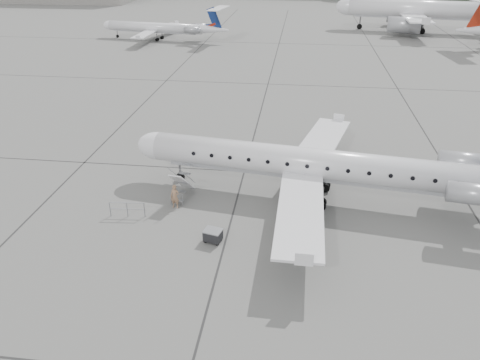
# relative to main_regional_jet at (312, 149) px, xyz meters

# --- Properties ---
(ground) EXTENTS (320.00, 320.00, 0.00)m
(ground) POSITION_rel_main_regional_jet_xyz_m (0.44, -3.90, -3.57)
(ground) COLOR slate
(ground) RESTS_ON ground
(main_regional_jet) EXTENTS (30.37, 23.72, 7.15)m
(main_regional_jet) POSITION_rel_main_regional_jet_xyz_m (0.00, 0.00, 0.00)
(main_regional_jet) COLOR silver
(main_regional_jet) RESTS_ON ground
(airstair) EXTENTS (1.18, 2.57, 2.24)m
(airstair) POSITION_rel_main_regional_jet_xyz_m (-8.51, -1.12, -2.45)
(airstair) COLOR silver
(airstair) RESTS_ON ground
(passenger) EXTENTS (0.65, 0.48, 1.63)m
(passenger) POSITION_rel_main_regional_jet_xyz_m (-8.70, -2.49, -2.76)
(passenger) COLOR #926D50
(passenger) RESTS_ON ground
(safety_railing) EXTENTS (2.20, 0.26, 1.00)m
(safety_railing) POSITION_rel_main_regional_jet_xyz_m (-11.43, -3.98, -3.07)
(safety_railing) COLOR gray
(safety_railing) RESTS_ON ground
(baggage_cart) EXTENTS (1.13, 0.99, 0.84)m
(baggage_cart) POSITION_rel_main_regional_jet_xyz_m (-5.55, -6.04, -3.15)
(baggage_cart) COLOR black
(baggage_cart) RESTS_ON ground
(bg_narrowbody) EXTENTS (34.62, 27.08, 11.38)m
(bg_narrowbody) POSITION_rel_main_regional_jet_xyz_m (20.01, 68.26, 2.12)
(bg_narrowbody) COLOR silver
(bg_narrowbody) RESTS_ON ground
(bg_regional_left) EXTENTS (24.27, 19.04, 5.82)m
(bg_regional_left) POSITION_rel_main_regional_jet_xyz_m (-26.69, 53.90, -0.67)
(bg_regional_left) COLOR silver
(bg_regional_left) RESTS_ON ground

